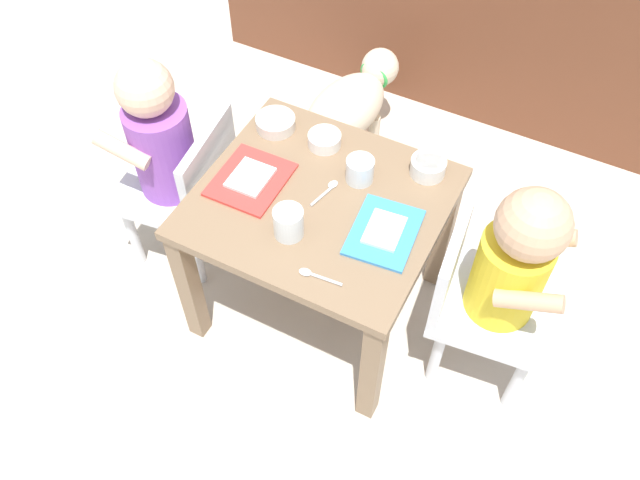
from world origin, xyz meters
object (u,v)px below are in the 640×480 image
at_px(dog, 351,104).
at_px(spoon_by_left_tray, 326,190).
at_px(dining_table, 320,221).
at_px(water_cup_left, 289,224).
at_px(seated_child_left, 166,148).
at_px(water_cup_right, 360,171).
at_px(cereal_bowl_right_side, 275,122).
at_px(food_tray_left, 251,179).
at_px(cereal_bowl_left_side, 324,139).
at_px(veggie_bowl_far, 428,166).
at_px(spoon_by_right_tray, 316,276).
at_px(food_tray_right, 384,232).
at_px(seated_child_right, 507,268).

height_order(dog, spoon_by_left_tray, spoon_by_left_tray).
relative_size(dining_table, water_cup_left, 7.85).
xyz_separation_m(seated_child_left, water_cup_right, (0.50, 0.10, 0.06)).
height_order(water_cup_left, cereal_bowl_right_side, water_cup_left).
relative_size(food_tray_left, cereal_bowl_left_side, 2.29).
bearing_deg(food_tray_left, dog, 92.12).
bearing_deg(seated_child_left, veggie_bowl_far, 16.94).
bearing_deg(food_tray_left, spoon_by_right_tray, -33.11).
bearing_deg(seated_child_left, cereal_bowl_right_side, 35.21).
distance_m(food_tray_right, spoon_by_right_tray, 0.19).
bearing_deg(spoon_by_right_tray, spoon_by_left_tray, 112.12).
height_order(food_tray_right, water_cup_right, water_cup_right).
relative_size(seated_child_right, food_tray_right, 3.27).
relative_size(water_cup_left, cereal_bowl_left_side, 0.87).
relative_size(food_tray_left, food_tray_right, 0.96).
bearing_deg(cereal_bowl_left_side, food_tray_right, -37.55).
bearing_deg(dog, cereal_bowl_right_side, -92.14).
height_order(water_cup_left, spoon_by_left_tray, water_cup_left).
bearing_deg(spoon_by_left_tray, cereal_bowl_right_side, 147.63).
height_order(food_tray_left, cereal_bowl_left_side, cereal_bowl_left_side).
relative_size(seated_child_left, food_tray_left, 3.51).
bearing_deg(dog, spoon_by_left_tray, -70.66).
height_order(food_tray_right, veggie_bowl_far, veggie_bowl_far).
bearing_deg(food_tray_right, cereal_bowl_left_side, 142.45).
xyz_separation_m(food_tray_left, spoon_by_left_tray, (0.17, 0.05, -0.00)).
height_order(dog, cereal_bowl_left_side, cereal_bowl_left_side).
bearing_deg(water_cup_left, veggie_bowl_far, 56.86).
bearing_deg(dog, dining_table, -71.61).
distance_m(dining_table, spoon_by_left_tray, 0.09).
bearing_deg(food_tray_right, dining_table, 172.08).
height_order(food_tray_left, food_tray_right, same).
xyz_separation_m(dining_table, veggie_bowl_far, (0.19, 0.19, 0.10)).
height_order(dining_table, seated_child_left, seated_child_left).
distance_m(seated_child_right, dog, 0.87).
distance_m(water_cup_right, cereal_bowl_right_side, 0.27).
bearing_deg(cereal_bowl_right_side, seated_child_right, -10.88).
xyz_separation_m(food_tray_right, spoon_by_left_tray, (-0.17, 0.05, -0.00)).
distance_m(cereal_bowl_left_side, veggie_bowl_far, 0.26).
bearing_deg(food_tray_right, seated_child_left, 177.76).
distance_m(seated_child_left, cereal_bowl_left_side, 0.41).
xyz_separation_m(water_cup_right, spoon_by_left_tray, (-0.05, -0.07, -0.02)).
distance_m(water_cup_left, spoon_by_right_tray, 0.14).
bearing_deg(cereal_bowl_right_side, spoon_by_right_tray, -49.88).
relative_size(food_tray_right, water_cup_left, 2.73).
distance_m(seated_child_left, spoon_by_right_tray, 0.57).
xyz_separation_m(water_cup_left, cereal_bowl_left_side, (-0.06, 0.29, -0.01)).
height_order(dining_table, veggie_bowl_far, veggie_bowl_far).
height_order(dog, veggie_bowl_far, veggie_bowl_far).
height_order(dining_table, seated_child_right, seated_child_right).
bearing_deg(water_cup_right, spoon_by_left_tray, -126.49).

